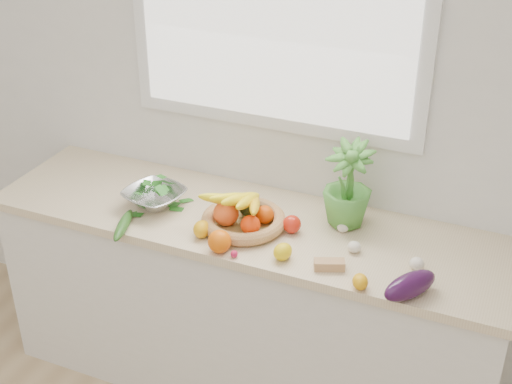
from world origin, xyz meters
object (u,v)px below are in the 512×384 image
at_px(apple, 292,224).
at_px(cucumber, 123,225).
at_px(fruit_basket, 243,216).
at_px(colander_with_spinach, 154,194).
at_px(potted_herb, 348,184).
at_px(eggplant, 410,286).

distance_m(apple, cucumber, 0.69).
relative_size(fruit_basket, colander_with_spinach, 1.47).
height_order(apple, potted_herb, potted_herb).
bearing_deg(apple, eggplant, -23.60).
bearing_deg(fruit_basket, apple, 10.74).
distance_m(eggplant, colander_with_spinach, 1.16).
distance_m(apple, fruit_basket, 0.21).
distance_m(apple, eggplant, 0.58).
xyz_separation_m(eggplant, colander_with_spinach, (-1.15, 0.19, 0.02)).
bearing_deg(potted_herb, eggplant, -47.30).
xyz_separation_m(cucumber, colander_with_spinach, (0.02, 0.21, 0.04)).
relative_size(potted_herb, colander_with_spinach, 1.21).
bearing_deg(colander_with_spinach, cucumber, -96.69).
relative_size(eggplant, cucumber, 0.96).
bearing_deg(eggplant, cucumber, -178.92).
xyz_separation_m(cucumber, potted_herb, (0.82, 0.40, 0.17)).
bearing_deg(cucumber, fruit_basket, 26.30).
distance_m(cucumber, potted_herb, 0.93).
bearing_deg(potted_herb, colander_with_spinach, -166.53).
height_order(eggplant, potted_herb, potted_herb).
height_order(potted_herb, colander_with_spinach, potted_herb).
xyz_separation_m(apple, fruit_basket, (-0.20, -0.04, 0.01)).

